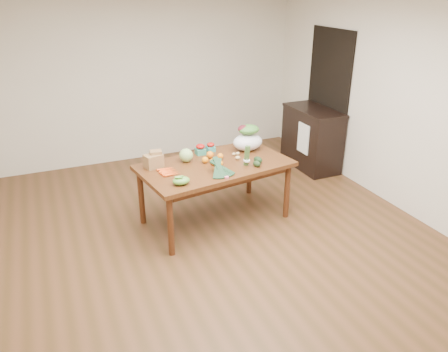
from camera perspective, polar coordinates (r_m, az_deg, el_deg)
name	(u,v)px	position (r m, az deg, el deg)	size (l,w,h in m)	color
floor	(219,245)	(4.97, -0.63, -8.98)	(6.00, 6.00, 0.00)	brown
room_walls	(219,130)	(4.38, -0.71, 6.00)	(5.02, 6.02, 2.70)	silver
dining_table	(215,192)	(5.29, -1.17, -2.14)	(1.74, 0.97, 0.75)	#543313
doorway_dark	(327,99)	(7.00, 13.35, 9.71)	(0.02, 1.00, 2.10)	black
cabinet	(312,138)	(6.98, 11.39, 4.86)	(0.52, 1.02, 0.94)	black
dish_towel	(303,138)	(6.70, 10.31, 4.85)	(0.02, 0.28, 0.45)	white
paper_bag	(153,160)	(5.06, -9.20, 2.12)	(0.27, 0.22, 0.19)	brown
cabbage	(186,155)	(5.18, -4.97, 2.71)	(0.16, 0.16, 0.16)	#9AB468
strawberry_basket_a	(200,150)	(5.41, -3.10, 3.38)	(0.11, 0.11, 0.10)	red
strawberry_basket_b	(211,148)	(5.50, -1.75, 3.70)	(0.10, 0.10, 0.09)	#B81B0C
orange_a	(205,160)	(5.15, -2.48, 2.12)	(0.08, 0.08, 0.08)	orange
orange_b	(210,155)	(5.29, -1.83, 2.81)	(0.09, 0.09, 0.09)	orange
orange_c	(220,156)	(5.25, -0.49, 2.60)	(0.07, 0.07, 0.07)	#FF9A0F
mandarin_cluster	(216,161)	(5.09, -1.01, 2.00)	(0.18, 0.18, 0.09)	orange
carrots	(169,171)	(4.93, -7.19, 0.61)	(0.22, 0.24, 0.03)	#FF5515
snap_pea_bag	(181,181)	(4.61, -5.61, -0.61)	(0.19, 0.14, 0.08)	#649F35
kale_bunch	(222,168)	(4.80, -0.30, 1.01)	(0.32, 0.40, 0.16)	black
asparagus_bundle	(247,156)	(5.04, 3.00, 2.69)	(0.08, 0.08, 0.25)	#5B833C
potato_a	(237,158)	(5.26, 1.71, 2.43)	(0.05, 0.04, 0.04)	tan
potato_b	(238,158)	(5.24, 1.82, 2.40)	(0.06, 0.05, 0.05)	tan
potato_c	(238,153)	(5.39, 1.80, 2.96)	(0.05, 0.04, 0.04)	tan
potato_d	(234,154)	(5.37, 1.31, 2.87)	(0.05, 0.04, 0.04)	tan
potato_e	(247,153)	(5.39, 3.06, 2.96)	(0.05, 0.04, 0.04)	tan
avocado_a	(257,164)	(5.05, 4.30, 1.61)	(0.07, 0.10, 0.07)	black
avocado_b	(258,160)	(5.15, 4.44, 2.11)	(0.08, 0.12, 0.08)	black
salad_bag	(248,139)	(5.52, 3.12, 4.86)	(0.38, 0.29, 0.30)	white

